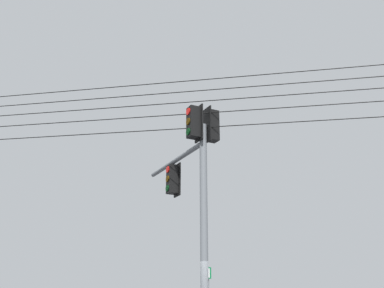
% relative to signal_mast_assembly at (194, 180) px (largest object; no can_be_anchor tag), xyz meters
% --- Properties ---
extents(signal_mast_assembly, '(3.19, 2.96, 6.73)m').
position_rel_signal_mast_assembly_xyz_m(signal_mast_assembly, '(0.00, 0.00, 0.00)').
color(signal_mast_assembly, slate).
rests_on(signal_mast_assembly, ground).
extents(overhead_wire_span, '(0.98, 20.76, 2.06)m').
position_rel_signal_mast_assembly_xyz_m(overhead_wire_span, '(-0.45, 0.58, 2.18)').
color(overhead_wire_span, black).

